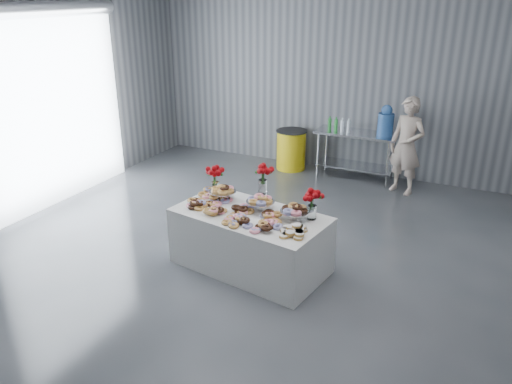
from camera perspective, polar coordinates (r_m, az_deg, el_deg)
ground at (r=6.26m, az=-1.47°, el=-9.96°), size 9.00×9.00×0.00m
room_walls at (r=5.54m, az=-4.00°, el=14.95°), size 8.04×9.04×4.02m
display_table at (r=6.35m, az=-0.66°, el=-5.58°), size 2.03×1.29×0.75m
prep_table at (r=9.47m, az=11.35°, el=5.08°), size 1.50×0.60×0.90m
donut_mounds at (r=6.12m, az=-0.88°, el=-2.29°), size 1.91×1.07×0.09m
cake_stand_left at (r=6.54m, az=-3.84°, el=0.22°), size 0.36×0.36×0.17m
cake_stand_mid at (r=6.21m, az=0.50°, el=-0.96°), size 0.36×0.36×0.17m
cake_stand_right at (r=5.97m, az=4.47°, el=-2.03°), size 0.36×0.36×0.17m
danish_pile at (r=5.68m, az=4.63°, el=-4.30°), size 0.48×0.48×0.11m
bouquet_left at (r=6.68m, az=-4.69°, el=2.09°), size 0.26×0.26×0.42m
bouquet_right at (r=5.96m, az=6.48°, el=-0.51°), size 0.26×0.26×0.42m
bouquet_center at (r=6.33m, az=0.78°, el=1.81°), size 0.26×0.26×0.57m
water_jug at (r=9.23m, az=14.61°, el=7.77°), size 0.28×0.28×0.55m
drink_bottles at (r=9.35m, az=9.47°, el=7.63°), size 0.54×0.08×0.27m
person at (r=8.95m, az=16.83°, el=5.06°), size 0.72×0.60×1.69m
trash_barrel at (r=9.92m, az=4.04°, el=4.86°), size 0.61×0.61×0.78m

